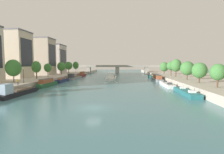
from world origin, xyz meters
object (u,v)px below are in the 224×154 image
Objects in this scene: moored_boat_right_midway at (167,84)px; moored_boat_left_end at (62,80)px; bridge_far at (117,68)px; tree_right_third at (171,66)px; tree_left_past_mid at (76,65)px; tree_right_second at (199,70)px; tree_left_by_lamp at (61,66)px; moored_boat_left_lone at (74,77)px; moored_boat_right_lone at (186,92)px; tree_left_end_of_row at (36,67)px; tree_right_end_of_row at (176,65)px; tree_left_far at (69,66)px; lamppost_left_bank at (23,75)px; barge_midriver at (111,77)px; moored_boat_left_upstream at (82,74)px; moored_boat_left_second at (17,92)px; person_on_quay at (18,81)px; tree_left_distant at (48,68)px; moored_boat_right_end at (157,78)px; moored_boat_right_second at (152,77)px; tree_left_second at (13,68)px; tree_right_by_lamp at (187,68)px; tree_right_distant at (218,72)px.

moored_boat_left_end is at bearing 165.92° from moored_boat_right_midway.
tree_right_third is at bearing -58.88° from bridge_far.
tree_right_second is (54.66, -61.24, -1.03)m from tree_left_past_mid.
tree_right_third reaches higher than tree_left_by_lamp.
moored_boat_left_lone is 45.85m from moored_boat_right_midway.
tree_left_past_mid is at bearing 104.82° from moored_boat_left_lone.
tree_left_past_mid is at bearing 124.49° from moored_boat_right_lone.
tree_left_end_of_row is 0.88× the size of tree_right_end_of_row.
tree_left_far is 51.15m from lamppost_left_bank.
barge_midriver is at bearing 33.47° from moored_boat_left_end.
tree_left_past_mid is (-7.85, 13.12, 5.39)m from moored_boat_left_upstream.
person_on_quay is at bearing 121.59° from moored_boat_left_second.
lamppost_left_bank is (4.38, -25.05, -1.50)m from tree_left_distant.
moored_boat_right_end is at bearing 91.36° from moored_boat_right_lone.
moored_boat_left_second reaches higher than moored_boat_left_end.
moored_boat_right_second is 2.93× the size of lamppost_left_bank.
tree_right_by_lamp is at bearing 13.50° from tree_left_second.
tree_right_distant is at bearing -6.96° from tree_left_second.
tree_right_second is at bearing -90.92° from tree_right_third.
lamppost_left_bank is at bearing -84.95° from tree_left_by_lamp.
tree_left_distant reaches higher than tree_right_distant.
tree_right_end_of_row reaches higher than tree_right_by_lamp.
moored_boat_right_midway is at bearing 19.02° from person_on_quay.
tree_left_end_of_row reaches higher than person_on_quay.
barge_midriver is 43.72m from moored_boat_right_lone.
tree_right_by_lamp is 53.61m from lamppost_left_bank.
tree_left_distant is 30.02m from person_on_quay.
moored_boat_right_midway is 0.99× the size of moored_boat_right_end.
tree_right_distant reaches higher than person_on_quay.
tree_left_distant is at bearing 150.53° from moored_boat_left_end.
tree_left_distant reaches higher than moored_boat_left_end.
tree_left_distant is 39.80m from tree_left_past_mid.
tree_left_second is 0.91× the size of tree_right_end_of_row.
tree_left_second reaches higher than moored_boat_right_lone.
person_on_quay reaches higher than moored_boat_right_lone.
tree_left_past_mid is at bearing 151.57° from tree_right_third.
moored_boat_left_upstream is 1.56× the size of tree_right_third.
bridge_far is at bearing 77.61° from moored_boat_left_second.
moored_boat_left_end is at bearing -76.02° from tree_left_far.
tree_right_distant is 1.30× the size of lamppost_left_bank.
tree_left_past_mid reaches higher than barge_midriver.
tree_left_end_of_row is at bearing 169.39° from tree_right_second.
moored_boat_left_second is at bearing -75.87° from tree_left_distant.
tree_right_by_lamp is (55.08, -50.64, -0.69)m from tree_left_past_mid.
moored_boat_left_lone is 38.89m from person_on_quay.
moored_boat_left_second is 6.53m from person_on_quay.
bridge_far is at bearing 62.81° from tree_left_distant.
lamppost_left_bank is at bearing -14.12° from tree_left_second.
tree_left_past_mid is at bearing 127.80° from tree_right_distant.
moored_boat_right_end is at bearing -13.19° from tree_left_by_lamp.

